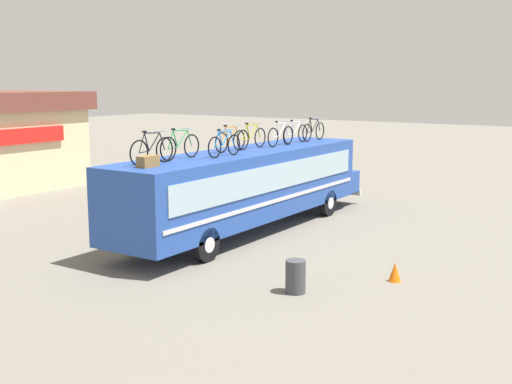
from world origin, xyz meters
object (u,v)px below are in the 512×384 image
Objects in this scene: luggage_bag_1 at (148,161)px; rooftop_bicycle_2 at (180,146)px; rooftop_bicycle_6 at (281,135)px; rooftop_bicycle_4 at (230,140)px; rooftop_bicycle_8 at (314,131)px; bus at (248,184)px; rooftop_bicycle_7 at (296,133)px; rooftop_bicycle_5 at (252,138)px; rooftop_bicycle_1 at (152,150)px; traffic_cone at (395,272)px; trash_bin at (296,277)px; rooftop_bicycle_3 at (224,145)px.

rooftop_bicycle_2 is at bearing 12.91° from luggage_bag_1.
rooftop_bicycle_2 is 5.11m from rooftop_bicycle_6.
rooftop_bicycle_8 is (5.09, -0.41, 0.01)m from rooftop_bicycle_4.
rooftop_bicycle_7 reaches higher than bus.
rooftop_bicycle_1 is at bearing -179.88° from rooftop_bicycle_5.
bus is 7.40× the size of rooftop_bicycle_6.
rooftop_bicycle_2 is at bearing 178.65° from rooftop_bicycle_5.
rooftop_bicycle_1 reaches higher than rooftop_bicycle_7.
rooftop_bicycle_4 is at bearing 175.44° from rooftop_bicycle_8.
rooftop_bicycle_6 is at bearing -15.57° from rooftop_bicycle_5.
rooftop_bicycle_2 is 1.04× the size of rooftop_bicycle_6.
luggage_bag_1 is (-5.11, -0.13, 1.33)m from bus.
bus is at bearing 67.56° from traffic_cone.
rooftop_bicycle_6 is (5.09, -0.46, -0.01)m from rooftop_bicycle_2.
rooftop_bicycle_5 is at bearing 0.12° from rooftop_bicycle_1.
trash_bin is (-0.27, -4.87, -2.81)m from rooftop_bicycle_1.
luggage_bag_1 is at bearing 179.75° from rooftop_bicycle_6.
luggage_bag_1 is 0.36× the size of rooftop_bicycle_3.
rooftop_bicycle_3 is 6.35m from rooftop_bicycle_8.
luggage_bag_1 is at bearing 174.82° from rooftop_bicycle_3.
rooftop_bicycle_7 is (7.74, -0.24, -0.03)m from rooftop_bicycle_1.
rooftop_bicycle_2 is (1.35, 0.10, -0.01)m from rooftop_bicycle_1.
rooftop_bicycle_3 is 2.03× the size of trash_bin.
rooftop_bicycle_1 is 7.48m from traffic_cone.
rooftop_bicycle_2 reaches higher than traffic_cone.
bus is at bearing 1.41° from luggage_bag_1.
rooftop_bicycle_3 is (3.16, -0.29, 0.21)m from luggage_bag_1.
rooftop_bicycle_2 is 2.19× the size of trash_bin.
rooftop_bicycle_2 is at bearing 178.96° from rooftop_bicycle_4.
rooftop_bicycle_3 is (-1.95, -0.41, 1.54)m from bus.
rooftop_bicycle_1 is 1.01× the size of rooftop_bicycle_8.
rooftop_bicycle_7 is at bearing -1.79° from rooftop_bicycle_1.
rooftop_bicycle_1 is 1.07× the size of rooftop_bicycle_3.
rooftop_bicycle_1 is (-4.58, 0.21, 1.57)m from bus.
trash_bin is (-8.01, -4.63, -2.79)m from rooftop_bicycle_7.
rooftop_bicycle_6 reaches higher than bus.
rooftop_bicycle_5 reaches higher than trash_bin.
rooftop_bicycle_5 is 7.78m from trash_bin.
rooftop_bicycle_6 is (6.43, -0.36, -0.02)m from rooftop_bicycle_1.
bus is 7.27× the size of rooftop_bicycle_7.
rooftop_bicycle_3 is at bearing -5.18° from luggage_bag_1.
rooftop_bicycle_8 reaches higher than luggage_bag_1.
rooftop_bicycle_4 is (3.88, 0.05, -0.02)m from rooftop_bicycle_1.
rooftop_bicycle_1 is 5.10m from rooftop_bicycle_5.
rooftop_bicycle_5 is at bearing 22.57° from bus.
rooftop_bicycle_4 is at bearing 4.98° from luggage_bag_1.
bus is 4.66m from rooftop_bicycle_8.
rooftop_bicycle_1 is at bearing 32.06° from luggage_bag_1.
rooftop_bicycle_4 is 0.95× the size of rooftop_bicycle_5.
luggage_bag_1 is 0.67m from rooftop_bicycle_1.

